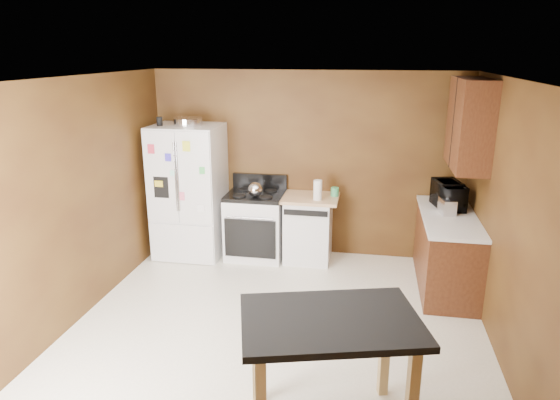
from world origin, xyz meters
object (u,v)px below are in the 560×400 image
(pen_cup, at_px, (160,121))
(green_canister, at_px, (335,192))
(roasting_pan, at_px, (188,122))
(paper_towel, at_px, (318,190))
(dishwasher, at_px, (308,228))
(microwave, at_px, (448,196))
(kettle, at_px, (255,190))
(island, at_px, (330,335))
(refrigerator, at_px, (189,191))
(toaster, at_px, (447,206))
(gas_range, at_px, (256,224))

(pen_cup, relative_size, green_canister, 1.00)
(roasting_pan, xyz_separation_m, paper_towel, (1.73, -0.05, -0.83))
(roasting_pan, bearing_deg, dishwasher, 2.69)
(pen_cup, height_order, microwave, pen_cup)
(kettle, relative_size, paper_towel, 0.75)
(green_canister, relative_size, island, 0.08)
(kettle, height_order, refrigerator, refrigerator)
(pen_cup, bearing_deg, island, -49.45)
(toaster, distance_m, gas_range, 2.50)
(dishwasher, bearing_deg, gas_range, -178.06)
(kettle, height_order, green_canister, kettle)
(dishwasher, distance_m, island, 3.17)
(toaster, bearing_deg, roasting_pan, 163.23)
(paper_towel, distance_m, dishwasher, 0.59)
(pen_cup, relative_size, kettle, 0.60)
(refrigerator, xyz_separation_m, dishwasher, (1.63, 0.09, -0.45))
(green_canister, relative_size, microwave, 0.22)
(toaster, distance_m, refrigerator, 3.34)
(dishwasher, height_order, island, island)
(pen_cup, relative_size, gas_range, 0.10)
(pen_cup, bearing_deg, gas_range, 8.18)
(microwave, xyz_separation_m, gas_range, (-2.45, 0.17, -0.58))
(pen_cup, height_order, dishwasher, pen_cup)
(green_canister, height_order, refrigerator, refrigerator)
(microwave, xyz_separation_m, refrigerator, (-3.36, 0.11, -0.14))
(microwave, bearing_deg, roasting_pan, 74.80)
(pen_cup, xyz_separation_m, microwave, (3.66, 0.00, -0.81))
(paper_towel, xyz_separation_m, gas_range, (-0.85, 0.10, -0.56))
(roasting_pan, relative_size, dishwasher, 0.43)
(roasting_pan, relative_size, pen_cup, 3.28)
(microwave, bearing_deg, paper_towel, 74.27)
(paper_towel, height_order, island, paper_towel)
(roasting_pan, distance_m, toaster, 3.42)
(paper_towel, height_order, microwave, microwave)
(roasting_pan, xyz_separation_m, gas_range, (0.88, 0.05, -1.39))
(kettle, relative_size, refrigerator, 0.11)
(roasting_pan, height_order, dishwasher, roasting_pan)
(kettle, height_order, gas_range, gas_range)
(kettle, bearing_deg, gas_range, 103.35)
(pen_cup, relative_size, dishwasher, 0.13)
(kettle, distance_m, paper_towel, 0.82)
(green_canister, distance_m, toaster, 1.46)
(kettle, relative_size, gas_range, 0.18)
(kettle, bearing_deg, pen_cup, -178.47)
(roasting_pan, xyz_separation_m, refrigerator, (-0.03, -0.01, -0.95))
(paper_towel, relative_size, dishwasher, 0.29)
(green_canister, relative_size, dishwasher, 0.13)
(paper_towel, relative_size, refrigerator, 0.14)
(kettle, xyz_separation_m, paper_towel, (0.81, 0.04, 0.02))
(roasting_pan, relative_size, toaster, 1.56)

